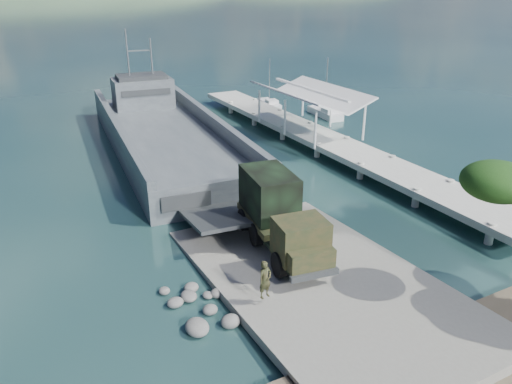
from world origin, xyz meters
name	(u,v)px	position (x,y,z in m)	size (l,w,h in m)	color
ground	(309,276)	(0.00, 0.00, 0.00)	(1400.00, 1400.00, 0.00)	#193C3D
boat_ramp	(320,281)	(0.00, -1.00, 0.25)	(10.00, 18.00, 0.50)	gray
shoreline_rocks	(196,304)	(-6.20, 0.50, 0.00)	(3.20, 5.60, 0.90)	#5A5B58
pier	(315,129)	(13.00, 18.77, 1.60)	(6.40, 44.00, 6.10)	#AFAFA4
landing_craft	(167,140)	(0.29, 24.22, 0.88)	(12.03, 36.73, 10.74)	#434A4F
military_truck	(279,214)	(-0.21, 2.91, 2.45)	(3.75, 8.74, 3.93)	black
soldier	(265,287)	(-3.58, -1.65, 1.43)	(0.68, 0.45, 1.87)	black
sailboat_near	(326,113)	(20.35, 27.39, 0.36)	(2.12, 5.73, 6.83)	silver
sailboat_far	(270,104)	(17.04, 34.66, 0.32)	(2.17, 5.09, 6.00)	silver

